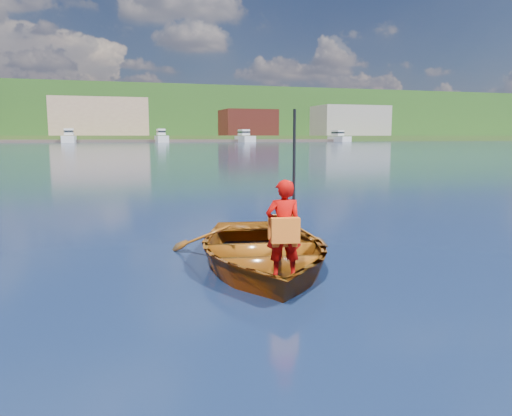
# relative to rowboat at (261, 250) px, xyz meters

# --- Properties ---
(ground) EXTENTS (600.00, 600.00, 0.00)m
(ground) POSITION_rel_rowboat_xyz_m (1.36, 0.83, -0.23)
(ground) COLOR #0E2C4A
(ground) RESTS_ON ground
(rowboat) EXTENTS (3.21, 4.07, 0.76)m
(rowboat) POSITION_rel_rowboat_xyz_m (0.00, 0.00, 0.00)
(rowboat) COLOR brown
(rowboat) RESTS_ON ground
(child_paddler) EXTENTS (0.48, 0.38, 2.02)m
(child_paddler) POSITION_rel_rowboat_xyz_m (0.00, -0.91, 0.47)
(child_paddler) COLOR #B90805
(child_paddler) RESTS_ON ground
(shoreline) EXTENTS (400.00, 140.00, 22.00)m
(shoreline) POSITION_rel_rowboat_xyz_m (1.36, 237.44, 10.09)
(shoreline) COLOR #2C561F
(shoreline) RESTS_ON ground
(dock) EXTENTS (160.05, 8.62, 0.80)m
(dock) POSITION_rel_rowboat_xyz_m (-6.46, 148.83, 0.17)
(dock) COLOR #4F423B
(dock) RESTS_ON ground
(waterfront_buildings) EXTENTS (202.00, 16.00, 14.00)m
(waterfront_buildings) POSITION_rel_rowboat_xyz_m (-6.37, 165.83, 7.51)
(waterfront_buildings) COLOR brown
(waterfront_buildings) RESTS_ON ground
(marina_yachts) EXTENTS (143.63, 12.87, 4.29)m
(marina_yachts) POSITION_rel_rowboat_xyz_m (-1.72, 144.14, 1.16)
(marina_yachts) COLOR silver
(marina_yachts) RESTS_ON ground
(hillside_trees) EXTENTS (326.00, 85.63, 26.22)m
(hillside_trees) POSITION_rel_rowboat_xyz_m (2.79, 243.81, 19.04)
(hillside_trees) COLOR #382314
(hillside_trees) RESTS_ON ground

